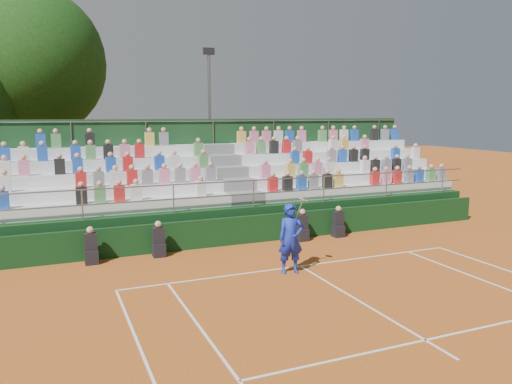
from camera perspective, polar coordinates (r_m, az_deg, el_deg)
name	(u,v)px	position (r m, az deg, el deg)	size (l,w,h in m)	color
ground	(300,266)	(15.50, 5.09, -8.45)	(90.00, 90.00, 0.00)	#B2581D
courtside_wall	(259,228)	(18.16, 0.37, -4.19)	(20.00, 0.15, 1.00)	black
line_officials	(231,235)	(17.31, -2.90, -4.94)	(9.34, 0.40, 1.19)	black
grandstand	(229,199)	(21.00, -3.10, -0.77)	(20.00, 5.20, 4.40)	black
tennis_player	(291,239)	(14.60, 4.00, -5.33)	(0.94, 0.61, 2.22)	#172AB0
tree_east	(28,63)	(27.51, -24.62, 13.29)	(7.43, 7.43, 10.82)	#332412
floodlight_mast	(210,112)	(27.89, -5.33, 9.14)	(0.60, 0.25, 8.15)	gray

